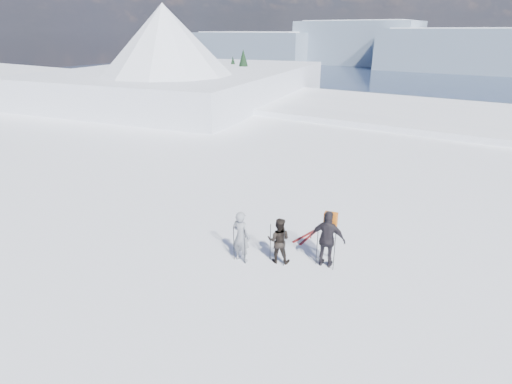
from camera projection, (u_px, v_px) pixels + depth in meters
lake_basin at (433, 187)px, 37.22m from camera, size 820.00×820.00×71.62m
near_ridge at (205, 123)px, 48.79m from camera, size 31.37×35.68×25.62m
skier_grey at (241, 236)px, 13.02m from camera, size 0.67×0.45×1.78m
skier_dark at (279, 240)px, 12.99m from camera, size 0.92×0.83×1.57m
skier_pack at (328, 239)px, 12.69m from camera, size 1.19×0.66×1.93m
backpack at (332, 200)px, 12.43m from camera, size 0.45×0.30×0.60m
ski_poles at (281, 247)px, 12.90m from camera, size 3.06×1.25×1.36m
skis_loose at (309, 235)px, 14.95m from camera, size 0.45×1.70×0.03m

